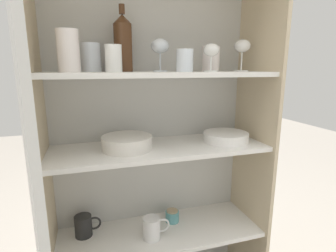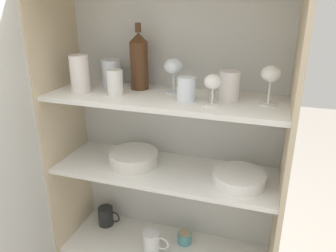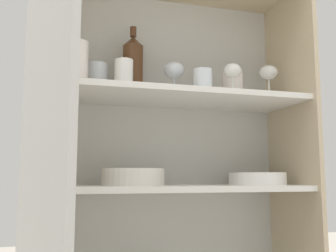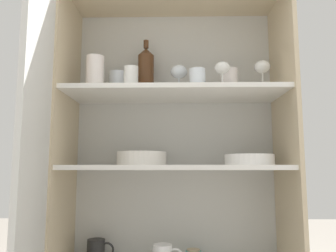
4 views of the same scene
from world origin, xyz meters
The scene contains 17 objects.
cupboard_back_panel centered at (0.00, 0.33, 0.77)m, with size 0.97×0.02×1.55m, color silver.
cupboard_side_left centered at (-0.48, 0.16, 0.77)m, with size 0.02×0.35×1.55m, color #CCB793.
cupboard_side_right centered at (0.48, 0.16, 0.77)m, with size 0.02×0.35×1.55m, color #CCB793.
shelf_board_middle centered at (0.00, 0.16, 0.79)m, with size 0.94×0.32×0.02m, color white.
shelf_board_upper centered at (0.00, 0.16, 1.11)m, with size 0.94×0.32×0.02m, color white.
cupboard_door centered at (-0.43, -0.26, 0.77)m, with size 0.13×0.48×1.55m.
tumbler_glass_0 centered at (-0.19, 0.12, 1.17)m, with size 0.06×0.06×0.10m.
tumbler_glass_1 centered at (0.25, 0.19, 1.17)m, with size 0.08×0.08×0.11m.
tumbler_glass_2 centered at (-0.35, 0.12, 1.19)m, with size 0.08×0.08×0.15m.
tumbler_glass_3 centered at (-0.27, 0.24, 1.18)m, with size 0.08×0.08×0.11m.
tumbler_glass_4 centered at (0.10, 0.12, 1.17)m, with size 0.07×0.07×0.09m.
wine_glass_0 centered at (0.02, 0.22, 1.22)m, with size 0.08×0.08×0.14m.
wine_glass_1 centered at (0.39, 0.17, 1.22)m, with size 0.07×0.07×0.14m.
wine_glass_2 centered at (0.20, 0.09, 1.20)m, with size 0.07×0.07×0.11m.
wine_bottle centered at (-0.14, 0.24, 1.24)m, with size 0.08×0.08×0.27m.
plate_stack_white centered at (0.32, 0.14, 0.82)m, with size 0.21×0.21×0.04m.
mixing_bowl_large centered at (-0.14, 0.16, 0.83)m, with size 0.21×0.21×0.06m.
Camera 3 is at (-0.40, -1.17, 0.82)m, focal length 42.00 mm.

